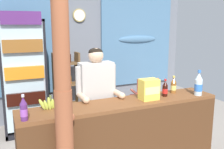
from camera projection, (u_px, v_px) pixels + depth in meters
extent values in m
plane|color=gray|center=(110.00, 148.00, 3.89)|extent=(6.95, 6.95, 0.00)
cube|color=slate|center=(77.00, 49.00, 5.11)|extent=(4.79, 0.12, 2.72)
cube|color=teal|center=(17.00, 36.00, 4.53)|extent=(1.22, 0.04, 2.17)
ellipsoid|color=teal|center=(18.00, 43.00, 4.53)|extent=(0.67, 0.10, 0.16)
cube|color=teal|center=(137.00, 34.00, 5.51)|extent=(1.67, 0.04, 2.17)
ellipsoid|color=teal|center=(138.00, 39.00, 5.51)|extent=(0.92, 0.10, 0.16)
cylinder|color=tan|center=(79.00, 15.00, 4.93)|extent=(0.25, 0.03, 0.25)
cylinder|color=white|center=(79.00, 15.00, 4.92)|extent=(0.22, 0.01, 0.22)
cube|color=beige|center=(51.00, 30.00, 4.76)|extent=(0.24, 0.02, 0.18)
cube|color=brown|center=(123.00, 103.00, 3.02)|extent=(2.44, 0.45, 0.04)
cube|color=#4E2E18|center=(131.00, 148.00, 2.93)|extent=(2.44, 0.04, 0.91)
cube|color=#4E2E18|center=(198.00, 125.00, 3.58)|extent=(0.08, 0.40, 0.91)
cylinder|color=#995133|center=(60.00, 20.00, 2.23)|extent=(0.16, 0.16, 1.26)
ellipsoid|color=#995133|center=(72.00, 117.00, 2.44)|extent=(0.06, 0.05, 0.08)
cube|color=black|center=(22.00, 74.00, 4.56)|extent=(0.71, 0.04, 1.94)
cube|color=black|center=(2.00, 79.00, 4.18)|extent=(0.04, 0.59, 1.94)
cube|color=black|center=(44.00, 76.00, 4.45)|extent=(0.04, 0.59, 1.94)
cube|color=black|center=(19.00, 20.00, 4.13)|extent=(0.71, 0.59, 0.04)
cube|color=black|center=(27.00, 129.00, 4.49)|extent=(0.71, 0.59, 0.08)
cube|color=silver|center=(25.00, 78.00, 4.05)|extent=(0.65, 0.02, 1.78)
cylinder|color=#B7B7BC|center=(44.00, 79.00, 4.15)|extent=(0.02, 0.02, 0.40)
cube|color=silver|center=(25.00, 100.00, 4.39)|extent=(0.63, 0.51, 0.02)
cube|color=black|center=(25.00, 95.00, 4.26)|extent=(0.59, 0.47, 0.20)
cube|color=silver|center=(23.00, 76.00, 4.31)|extent=(0.63, 0.51, 0.02)
cube|color=orange|center=(23.00, 71.00, 4.18)|extent=(0.59, 0.47, 0.20)
cube|color=silver|center=(22.00, 51.00, 4.23)|extent=(0.63, 0.51, 0.02)
cube|color=brown|center=(22.00, 45.00, 4.10)|extent=(0.59, 0.47, 0.20)
cube|color=silver|center=(20.00, 25.00, 4.15)|extent=(0.63, 0.51, 0.02)
cube|color=#56286B|center=(20.00, 18.00, 4.02)|extent=(0.59, 0.47, 0.20)
cube|color=brown|center=(55.00, 89.00, 4.75)|extent=(0.04, 0.28, 1.33)
cube|color=brown|center=(78.00, 87.00, 4.93)|extent=(0.04, 0.28, 1.33)
cube|color=brown|center=(66.00, 63.00, 4.75)|extent=(0.44, 0.28, 0.02)
cylinder|color=orange|center=(62.00, 59.00, 4.70)|extent=(0.06, 0.06, 0.16)
cylinder|color=black|center=(69.00, 58.00, 4.76)|extent=(0.07, 0.07, 0.16)
cube|color=brown|center=(67.00, 84.00, 4.82)|extent=(0.44, 0.28, 0.02)
cylinder|color=#56286B|center=(63.00, 81.00, 4.78)|extent=(0.06, 0.06, 0.12)
cylinder|color=orange|center=(70.00, 80.00, 4.83)|extent=(0.06, 0.06, 0.14)
cube|color=brown|center=(67.00, 105.00, 4.90)|extent=(0.44, 0.28, 0.02)
cylinder|color=silver|center=(64.00, 101.00, 4.86)|extent=(0.07, 0.07, 0.14)
cylinder|color=#75C64C|center=(71.00, 100.00, 4.91)|extent=(0.06, 0.06, 0.14)
cube|color=#E5563D|center=(144.00, 97.00, 5.00)|extent=(0.52, 0.52, 0.04)
cube|color=#E5563D|center=(148.00, 89.00, 4.77)|extent=(0.42, 0.12, 0.40)
cylinder|color=#E5563D|center=(149.00, 105.00, 5.27)|extent=(0.04, 0.04, 0.44)
cylinder|color=#E5563D|center=(132.00, 106.00, 5.18)|extent=(0.04, 0.04, 0.44)
cylinder|color=#E5563D|center=(156.00, 111.00, 4.90)|extent=(0.04, 0.04, 0.44)
cylinder|color=#E5563D|center=(138.00, 112.00, 4.82)|extent=(0.04, 0.04, 0.44)
cube|color=#E5563D|center=(154.00, 91.00, 5.02)|extent=(0.12, 0.40, 0.03)
cube|color=#E5563D|center=(134.00, 92.00, 4.93)|extent=(0.12, 0.40, 0.03)
cylinder|color=#28282D|center=(90.00, 135.00, 3.36)|extent=(0.11, 0.11, 0.84)
cylinder|color=#28282D|center=(103.00, 133.00, 3.43)|extent=(0.11, 0.11, 0.84)
cube|color=#BCB7B2|center=(96.00, 83.00, 3.26)|extent=(0.43, 0.20, 0.54)
sphere|color=#DBB28E|center=(96.00, 56.00, 3.19)|extent=(0.19, 0.19, 0.19)
ellipsoid|color=black|center=(96.00, 52.00, 3.19)|extent=(0.18, 0.18, 0.10)
cylinder|color=#BCB7B2|center=(79.00, 81.00, 3.16)|extent=(0.08, 0.08, 0.35)
cylinder|color=#DBB28E|center=(83.00, 97.00, 3.06)|extent=(0.07, 0.26, 0.07)
sphere|color=#DBB28E|center=(86.00, 100.00, 2.94)|extent=(0.08, 0.08, 0.08)
cylinder|color=#BCB7B2|center=(113.00, 77.00, 3.34)|extent=(0.08, 0.08, 0.35)
cylinder|color=#DBB28E|center=(117.00, 93.00, 3.24)|extent=(0.07, 0.26, 0.07)
sphere|color=#DBB28E|center=(122.00, 96.00, 3.13)|extent=(0.08, 0.08, 0.08)
cylinder|color=silver|center=(198.00, 87.00, 3.28)|extent=(0.10, 0.10, 0.20)
cone|color=silver|center=(199.00, 76.00, 3.25)|extent=(0.10, 0.10, 0.09)
cylinder|color=blue|center=(199.00, 71.00, 3.24)|extent=(0.04, 0.04, 0.03)
cylinder|color=blue|center=(198.00, 87.00, 3.28)|extent=(0.10, 0.10, 0.09)
cylinder|color=brown|center=(173.00, 88.00, 3.40)|extent=(0.07, 0.07, 0.14)
cone|color=brown|center=(174.00, 80.00, 3.38)|extent=(0.07, 0.07, 0.06)
cylinder|color=#E5CC4C|center=(174.00, 77.00, 3.37)|extent=(0.03, 0.03, 0.02)
cylinder|color=#E5D166|center=(173.00, 88.00, 3.40)|extent=(0.07, 0.07, 0.06)
cylinder|color=#56286B|center=(24.00, 112.00, 2.42)|extent=(0.07, 0.07, 0.16)
cone|color=#56286B|center=(23.00, 101.00, 2.40)|extent=(0.07, 0.07, 0.07)
cylinder|color=silver|center=(23.00, 96.00, 2.39)|extent=(0.03, 0.03, 0.03)
cylinder|color=purple|center=(24.00, 112.00, 2.42)|extent=(0.07, 0.07, 0.07)
cylinder|color=black|center=(165.00, 91.00, 3.24)|extent=(0.07, 0.07, 0.14)
cone|color=black|center=(165.00, 83.00, 3.22)|extent=(0.07, 0.07, 0.06)
cylinder|color=red|center=(165.00, 80.00, 3.21)|extent=(0.03, 0.03, 0.02)
cylinder|color=red|center=(165.00, 91.00, 3.24)|extent=(0.07, 0.07, 0.06)
cube|color=#EAD14C|center=(149.00, 89.00, 3.09)|extent=(0.22, 0.16, 0.25)
cube|color=#FFFF8C|center=(153.00, 91.00, 3.02)|extent=(0.20, 0.00, 0.09)
ellipsoid|color=#B7C647|center=(42.00, 105.00, 2.72)|extent=(0.09, 0.04, 0.14)
ellipsoid|color=#B7C647|center=(46.00, 105.00, 2.71)|extent=(0.07, 0.03, 0.13)
ellipsoid|color=#B7C647|center=(49.00, 104.00, 2.73)|extent=(0.05, 0.04, 0.15)
ellipsoid|color=#B7C647|center=(52.00, 104.00, 2.76)|extent=(0.05, 0.04, 0.12)
ellipsoid|color=#B7C647|center=(55.00, 103.00, 2.77)|extent=(0.07, 0.04, 0.15)
ellipsoid|color=#B7C647|center=(59.00, 102.00, 2.78)|extent=(0.10, 0.04, 0.14)
cylinder|color=olive|center=(50.00, 98.00, 2.73)|extent=(0.02, 0.02, 0.05)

